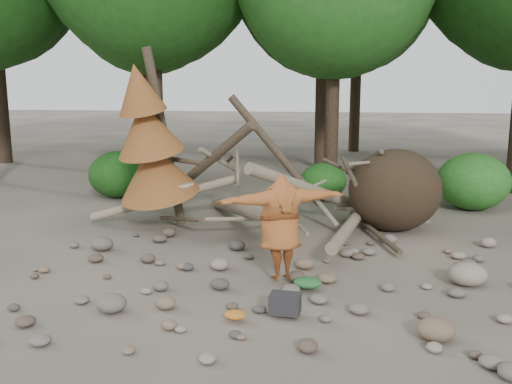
# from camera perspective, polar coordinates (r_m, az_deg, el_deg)

# --- Properties ---
(ground) EXTENTS (120.00, 120.00, 0.00)m
(ground) POSITION_cam_1_polar(r_m,az_deg,el_deg) (10.13, 0.72, -9.46)
(ground) COLOR #514C44
(ground) RESTS_ON ground
(deadfall_pile) EXTENTS (8.55, 5.24, 3.30)m
(deadfall_pile) POSITION_cam_1_polar(r_m,az_deg,el_deg) (13.91, 11.34, 0.03)
(deadfall_pile) COLOR #332619
(deadfall_pile) RESTS_ON ground
(dead_conifer) EXTENTS (2.06, 2.16, 4.35)m
(dead_conifer) POSITION_cam_1_polar(r_m,az_deg,el_deg) (13.59, -10.51, 4.75)
(dead_conifer) COLOR #4C3F30
(dead_conifer) RESTS_ON ground
(bush_left) EXTENTS (1.80, 1.80, 1.44)m
(bush_left) POSITION_cam_1_polar(r_m,az_deg,el_deg) (18.15, -13.62, 1.72)
(bush_left) COLOR #194A13
(bush_left) RESTS_ON ground
(bush_mid) EXTENTS (1.40, 1.40, 1.12)m
(bush_mid) POSITION_cam_1_polar(r_m,az_deg,el_deg) (17.47, 6.73, 1.07)
(bush_mid) COLOR #225E1B
(bush_mid) RESTS_ON ground
(bush_right) EXTENTS (2.00, 2.00, 1.60)m
(bush_right) POSITION_cam_1_polar(r_m,az_deg,el_deg) (17.06, 20.91, 1.00)
(bush_right) COLOR #2B6F22
(bush_right) RESTS_ON ground
(frisbee_thrower) EXTENTS (3.19, 1.61, 1.91)m
(frisbee_thrower) POSITION_cam_1_polar(r_m,az_deg,el_deg) (10.03, 2.45, -3.48)
(frisbee_thrower) COLOR #954D21
(frisbee_thrower) RESTS_ON ground
(backpack) EXTENTS (0.49, 0.35, 0.31)m
(backpack) POSITION_cam_1_polar(r_m,az_deg,el_deg) (8.88, 2.93, -11.43)
(backpack) COLOR black
(backpack) RESTS_ON ground
(cloth_green) EXTENTS (0.49, 0.41, 0.18)m
(cloth_green) POSITION_cam_1_polar(r_m,az_deg,el_deg) (9.98, 5.18, -9.28)
(cloth_green) COLOR #26602C
(cloth_green) RESTS_ON ground
(cloth_orange) EXTENTS (0.34, 0.28, 0.12)m
(cloth_orange) POSITION_cam_1_polar(r_m,az_deg,el_deg) (8.74, -2.09, -12.47)
(cloth_orange) COLOR #BC6520
(cloth_orange) RESTS_ON ground
(boulder_front_left) EXTENTS (0.49, 0.44, 0.29)m
(boulder_front_left) POSITION_cam_1_polar(r_m,az_deg,el_deg) (9.32, -14.29, -10.72)
(boulder_front_left) COLOR #635D53
(boulder_front_left) RESTS_ON ground
(boulder_front_right) EXTENTS (0.53, 0.48, 0.32)m
(boulder_front_right) POSITION_cam_1_polar(r_m,az_deg,el_deg) (8.50, 17.55, -12.97)
(boulder_front_right) COLOR brown
(boulder_front_right) RESTS_ON ground
(boulder_mid_right) EXTENTS (0.68, 0.61, 0.41)m
(boulder_mid_right) POSITION_cam_1_polar(r_m,az_deg,el_deg) (10.82, 20.39, -7.70)
(boulder_mid_right) COLOR gray
(boulder_mid_right) RESTS_ON ground
(boulder_mid_left) EXTENTS (0.49, 0.44, 0.29)m
(boulder_mid_left) POSITION_cam_1_polar(r_m,az_deg,el_deg) (12.61, -15.17, -5.02)
(boulder_mid_left) COLOR #5C564E
(boulder_mid_left) RESTS_ON ground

